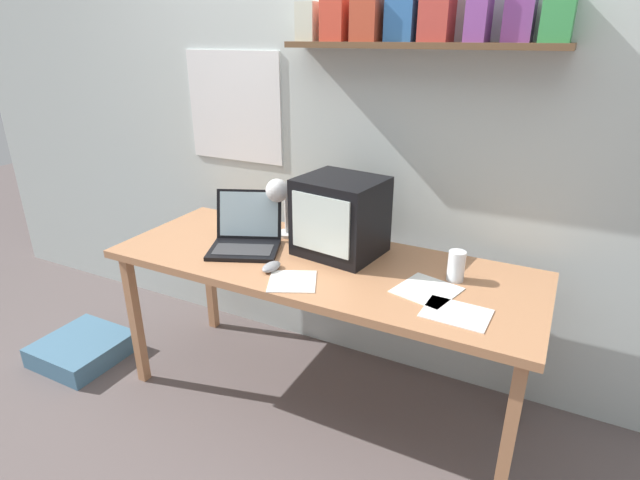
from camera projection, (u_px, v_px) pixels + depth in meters
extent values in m
plane|color=#605453|center=(320.00, 397.00, 2.46)|extent=(12.00, 12.00, 0.00)
cube|color=silver|center=(366.00, 115.00, 2.35)|extent=(5.60, 0.06, 2.60)
cube|color=white|center=(234.00, 107.00, 2.63)|extent=(0.58, 0.01, 0.56)
cube|color=brown|center=(418.00, 45.00, 2.02)|extent=(1.16, 0.18, 0.02)
cube|color=beige|center=(311.00, 22.00, 2.22)|extent=(0.09, 0.14, 0.16)
cube|color=#D1412E|center=(338.00, 18.00, 2.15)|extent=(0.11, 0.15, 0.19)
cube|color=#BA442B|center=(369.00, 19.00, 2.09)|extent=(0.11, 0.16, 0.18)
cube|color=#2D63A8|center=(403.00, 11.00, 2.03)|extent=(0.12, 0.13, 0.23)
cube|color=#C03F36|center=(438.00, 7.00, 1.96)|extent=(0.12, 0.14, 0.25)
cube|color=#874498|center=(480.00, 10.00, 1.89)|extent=(0.08, 0.14, 0.22)
cube|color=#803C8B|center=(519.00, 18.00, 1.86)|extent=(0.10, 0.11, 0.17)
cube|color=green|center=(558.00, 17.00, 1.78)|extent=(0.11, 0.15, 0.17)
cube|color=#B77B52|center=(320.00, 265.00, 2.18)|extent=(1.88, 0.70, 0.03)
cube|color=#B77B52|center=(135.00, 320.00, 2.46)|extent=(0.04, 0.05, 0.70)
cube|color=#B77B52|center=(508.00, 442.00, 1.72)|extent=(0.04, 0.05, 0.70)
cube|color=#B77B52|center=(210.00, 274.00, 2.93)|extent=(0.04, 0.05, 0.70)
cube|color=#B77B52|center=(527.00, 354.00, 2.19)|extent=(0.04, 0.05, 0.70)
cube|color=black|center=(341.00, 216.00, 2.20)|extent=(0.39, 0.35, 0.35)
cube|color=silver|center=(320.00, 225.00, 2.08)|extent=(0.29, 0.05, 0.25)
cube|color=black|center=(244.00, 250.00, 2.27)|extent=(0.37, 0.33, 0.02)
cube|color=#38383A|center=(243.00, 249.00, 2.25)|extent=(0.29, 0.22, 0.00)
cube|color=black|center=(249.00, 214.00, 2.36)|extent=(0.31, 0.19, 0.23)
cube|color=silver|center=(249.00, 214.00, 2.36)|extent=(0.28, 0.17, 0.20)
cylinder|color=white|center=(287.00, 234.00, 2.46)|extent=(0.10, 0.10, 0.01)
cylinder|color=white|center=(286.00, 210.00, 2.41)|extent=(0.02, 0.02, 0.23)
sphere|color=white|center=(277.00, 190.00, 2.31)|extent=(0.11, 0.11, 0.11)
cylinder|color=white|center=(456.00, 266.00, 1.99)|extent=(0.07, 0.07, 0.13)
cylinder|color=orange|center=(456.00, 270.00, 1.99)|extent=(0.06, 0.06, 0.09)
ellipsoid|color=gray|center=(271.00, 267.00, 2.09)|extent=(0.07, 0.11, 0.03)
cube|color=white|center=(292.00, 281.00, 1.99)|extent=(0.25, 0.25, 0.00)
cube|color=white|center=(427.00, 290.00, 1.93)|extent=(0.26, 0.27, 0.00)
cube|color=white|center=(456.00, 313.00, 1.77)|extent=(0.24, 0.18, 0.00)
cube|color=teal|center=(82.00, 349.00, 2.74)|extent=(0.42, 0.42, 0.11)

